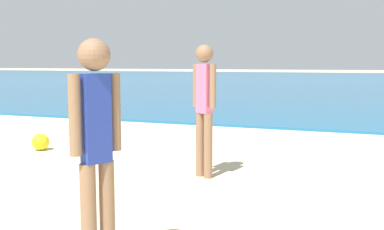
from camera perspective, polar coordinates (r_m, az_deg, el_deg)
water at (r=40.19m, az=17.34°, el=4.28°), size 160.00×60.00×0.06m
person_standing at (r=3.17m, az=-12.16°, el=-3.63°), size 0.23×0.35×1.68m
person_distant at (r=5.85m, az=1.58°, el=1.59°), size 0.37×0.23×1.75m
beach_ball at (r=8.20m, az=-18.83°, el=-3.29°), size 0.29×0.29×0.29m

